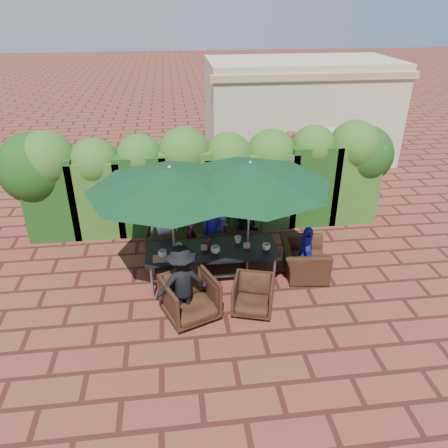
{
  "coord_description": "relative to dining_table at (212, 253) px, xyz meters",
  "views": [
    {
      "loc": [
        -0.77,
        -7.17,
        5.01
      ],
      "look_at": [
        0.17,
        0.4,
        0.99
      ],
      "focal_mm": 35.0,
      "sensor_mm": 36.0,
      "label": 1
    }
  ],
  "objects": [
    {
      "name": "sauce_bottle",
      "position": [
        -0.03,
        0.13,
        0.16
      ],
      "size": [
        0.04,
        0.04,
        0.17
      ],
      "primitive_type": "cylinder",
      "color": "#4C230C",
      "rests_on": "dining_table"
    },
    {
      "name": "adult_end_right",
      "position": [
        1.82,
        -0.09,
        -0.11
      ],
      "size": [
        0.42,
        0.71,
        1.14
      ],
      "primitive_type": "imported",
      "rotation": [
        0.0,
        0.0,
        1.43
      ],
      "color": "#201EA4",
      "rests_on": "ground"
    },
    {
      "name": "adult_near_left",
      "position": [
        -0.6,
        -0.95,
        0.02
      ],
      "size": [
        0.96,
        0.6,
        1.4
      ],
      "primitive_type": "imported",
      "rotation": [
        0.0,
        0.0,
        3.37
      ],
      "color": "black",
      "rests_on": "ground"
    },
    {
      "name": "umbrella_left",
      "position": [
        -0.7,
        -0.02,
        1.54
      ],
      "size": [
        2.94,
        2.94,
        2.46
      ],
      "color": "gray",
      "rests_on": "ground"
    },
    {
      "name": "serving_tray",
      "position": [
        -0.93,
        -0.23,
        0.08
      ],
      "size": [
        0.35,
        0.25,
        0.02
      ],
      "primitive_type": "cube",
      "color": "#9F774D",
      "rests_on": "dining_table"
    },
    {
      "name": "pedestrian_b",
      "position": [
        2.65,
        4.6,
        0.15
      ],
      "size": [
        0.82,
        0.53,
        1.66
      ],
      "primitive_type": "imported",
      "rotation": [
        0.0,
        0.0,
        3.08
      ],
      "color": "#F15589",
      "rests_on": "ground"
    },
    {
      "name": "cup_c",
      "position": [
        0.05,
        -0.14,
        0.14
      ],
      "size": [
        0.17,
        0.17,
        0.14
      ],
      "primitive_type": "imported",
      "color": "beige",
      "rests_on": "dining_table"
    },
    {
      "name": "chair_far_mid",
      "position": [
        0.06,
        0.95,
        -0.3
      ],
      "size": [
        0.85,
        0.82,
        0.76
      ],
      "primitive_type": "imported",
      "rotation": [
        0.0,
        0.0,
        3.33
      ],
      "color": "black",
      "rests_on": "ground"
    },
    {
      "name": "dining_table",
      "position": [
        0.0,
        0.0,
        0.0
      ],
      "size": [
        2.48,
        0.9,
        0.75
      ],
      "color": "black",
      "rests_on": "ground"
    },
    {
      "name": "pedestrian_c",
      "position": [
        3.76,
        4.39,
        0.22
      ],
      "size": [
        1.24,
        0.81,
        1.79
      ],
      "primitive_type": "imported",
      "rotation": [
        0.0,
        0.0,
        2.87
      ],
      "color": "#92939A",
      "rests_on": "ground"
    },
    {
      "name": "adult_far_right",
      "position": [
        0.8,
        0.87,
        -0.09
      ],
      "size": [
        0.63,
        0.46,
        1.18
      ],
      "primitive_type": "imported",
      "rotation": [
        0.0,
        0.0,
        -0.21
      ],
      "color": "black",
      "rests_on": "ground"
    },
    {
      "name": "chair_far_left",
      "position": [
        -0.85,
        0.91,
        -0.24
      ],
      "size": [
        0.88,
        0.83,
        0.87
      ],
      "primitive_type": "imported",
      "rotation": [
        0.0,
        0.0,
        3.09
      ],
      "color": "black",
      "rests_on": "ground"
    },
    {
      "name": "hedge_wall",
      "position": [
        -0.03,
        2.45,
        0.68
      ],
      "size": [
        9.1,
        1.6,
        2.46
      ],
      "color": "#12340E",
      "rests_on": "ground"
    },
    {
      "name": "chair_near_right",
      "position": [
        0.63,
        -0.95,
        -0.32
      ],
      "size": [
        0.85,
        0.82,
        0.71
      ],
      "primitive_type": "imported",
      "rotation": [
        0.0,
        0.0,
        -0.3
      ],
      "color": "black",
      "rests_on": "ground"
    },
    {
      "name": "adult_far_left",
      "position": [
        -0.9,
        0.95,
        -0.0
      ],
      "size": [
        0.73,
        0.52,
        1.35
      ],
      "primitive_type": "imported",
      "rotation": [
        0.0,
        0.0,
        0.2
      ],
      "color": "silver",
      "rests_on": "ground"
    },
    {
      "name": "pedestrian_a",
      "position": [
        1.9,
        4.23,
        0.18
      ],
      "size": [
        1.64,
        1.37,
        1.71
      ],
      "primitive_type": "imported",
      "rotation": [
        0.0,
        0.0,
        2.54
      ],
      "color": "#258725",
      "rests_on": "ground"
    },
    {
      "name": "child_left",
      "position": [
        -0.36,
        1.01,
        -0.27
      ],
      "size": [
        0.33,
        0.28,
        0.81
      ],
      "primitive_type": "imported",
      "rotation": [
        0.0,
        0.0,
        0.17
      ],
      "color": "#F15589",
      "rests_on": "ground"
    },
    {
      "name": "cup_d",
      "position": [
        0.52,
        0.18,
        0.14
      ],
      "size": [
        0.14,
        0.14,
        0.13
      ],
      "primitive_type": "imported",
      "color": "beige",
      "rests_on": "dining_table"
    },
    {
      "name": "ketchup_bottle",
      "position": [
        -0.09,
        0.03,
        0.16
      ],
      "size": [
        0.04,
        0.04,
        0.17
      ],
      "primitive_type": "cylinder",
      "color": "#B20C0A",
      "rests_on": "dining_table"
    },
    {
      "name": "chair_near_left",
      "position": [
        -0.48,
        -0.97,
        -0.24
      ],
      "size": [
        1.08,
        1.05,
        0.87
      ],
      "primitive_type": "imported",
      "rotation": [
        0.0,
        0.0,
        0.38
      ],
      "color": "black",
      "rests_on": "ground"
    },
    {
      "name": "adult_far_mid",
      "position": [
        0.1,
        0.97,
        -0.07
      ],
      "size": [
        0.5,
        0.44,
        1.21
      ],
      "primitive_type": "imported",
      "rotation": [
        0.0,
        0.0,
        0.22
      ],
      "color": "#201EA4",
      "rests_on": "ground"
    },
    {
      "name": "cup_e",
      "position": [
        1.01,
        -0.15,
        0.14
      ],
      "size": [
        0.16,
        0.16,
        0.12
      ],
      "primitive_type": "imported",
      "color": "beige",
      "rests_on": "dining_table"
    },
    {
      "name": "cup_b",
      "position": [
        -0.62,
        0.06,
        0.13
      ],
      "size": [
        0.13,
        0.13,
        0.12
      ],
      "primitive_type": "imported",
      "color": "beige",
      "rests_on": "dining_table"
    },
    {
      "name": "number_block_left",
      "position": [
        -0.15,
        0.0,
        0.12
      ],
      "size": [
        0.12,
        0.06,
        0.1
      ],
      "primitive_type": "cube",
      "color": "tan",
      "rests_on": "dining_table"
    },
    {
      "name": "number_block_right",
      "position": [
        0.66,
        -0.02,
        0.12
      ],
      "size": [
        0.12,
        0.06,
        0.1
      ],
      "primitive_type": "cube",
      "color": "tan",
      "rests_on": "dining_table"
    },
    {
      "name": "building",
      "position": [
        3.63,
        7.13,
        0.93
      ],
      "size": [
        6.2,
        3.08,
        3.2
      ],
      "color": "beige",
      "rests_on": "ground"
    },
    {
      "name": "umbrella_right",
      "position": [
        0.69,
        0.04,
        1.54
      ],
      "size": [
        2.96,
        2.96,
        2.46
      ],
      "color": "gray",
      "rests_on": "ground"
    },
    {
      "name": "chair_end_right",
      "position": [
        1.84,
        0.07,
        -0.23
      ],
      "size": [
        0.77,
        1.09,
        0.89
      ],
      "primitive_type": "imported",
      "rotation": [
        0.0,
        0.0,
        1.46
      ],
      "color": "black",
      "rests_on": "ground"
    },
    {
      "name": "cup_a",
      "position": [
        -0.92,
        -0.14,
        0.14
      ],
      "size": [
        0.16,
        0.16,
        0.12
      ],
      "primitive_type": "imported",
      "color": "beige",
      "rests_on": "dining_table"
    },
    {
      "name": "ground",
      "position": [
        0.13,
        0.13,
        -0.68
      ],
      "size": [
        80.0,
        80.0,
        0.0
      ],
      "primitive_type": "plane",
      "color": "maroon",
      "rests_on": "ground"
    },
    {
      "name": "chair_far_right",
      "position": [
        0.84,
        1.04,
        -0.31
      ],
      "size": [
        0.84,
        0.8,
        0.74
      ],
      "primitive_type": "imported",
      "rotation": [
        0.0,
        0.0,
        2.94
      ],
      "color": "black",
      "rests_on": "ground"
    },
    {
      "name": "child_right",
      "position": [
        0.35,
        1.12,
        -0.26
      ],
      "size": [
        0.32,
        0.27,
        0.84
      ],
      "primitive_type": "imported",
      "rotation": [
        0.0,
        0.0,
        -0.1
      ],
      "color": "#A151B0",
      "rests_on": "ground"
    }
  ]
}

